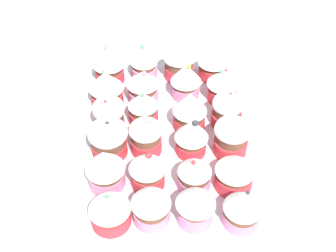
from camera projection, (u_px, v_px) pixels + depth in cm
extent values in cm
cube|color=#B2A899|center=(168.00, 148.00, 82.24)|extent=(180.00, 180.00, 3.00)
cube|color=silver|center=(168.00, 140.00, 80.74)|extent=(45.38, 31.49, 1.20)
cylinder|color=pink|center=(241.00, 217.00, 67.22)|extent=(5.58, 5.58, 2.23)
cylinder|color=brown|center=(242.00, 210.00, 65.96)|extent=(5.33, 5.33, 1.30)
cone|color=white|center=(244.00, 200.00, 64.10)|extent=(5.85, 5.85, 3.91)
sphere|color=#333338|center=(248.00, 193.00, 62.74)|extent=(0.64, 0.64, 0.64)
cylinder|color=#D1333D|center=(233.00, 180.00, 71.92)|extent=(6.16, 6.16, 2.55)
cylinder|color=brown|center=(235.00, 173.00, 70.58)|extent=(5.52, 5.52, 1.23)
cone|color=white|center=(236.00, 164.00, 69.08)|extent=(6.34, 6.34, 2.98)
cylinder|color=#D1333D|center=(230.00, 146.00, 77.02)|extent=(5.81, 5.81, 2.77)
cylinder|color=brown|center=(231.00, 137.00, 75.47)|extent=(5.11, 5.11, 1.59)
ellipsoid|color=white|center=(233.00, 130.00, 74.13)|extent=(6.18, 6.18, 3.61)
cylinder|color=#D1333D|center=(226.00, 118.00, 82.07)|extent=(5.53, 5.53, 2.45)
cylinder|color=brown|center=(227.00, 111.00, 80.72)|extent=(4.87, 4.87, 1.35)
ellipsoid|color=white|center=(228.00, 104.00, 79.45)|extent=(5.65, 5.65, 3.70)
sphere|color=red|center=(231.00, 94.00, 78.60)|extent=(0.60, 0.60, 0.60)
cylinder|color=#D1333D|center=(222.00, 93.00, 86.81)|extent=(5.63, 5.63, 2.67)
cylinder|color=brown|center=(223.00, 86.00, 85.45)|extent=(5.05, 5.05, 1.17)
cone|color=white|center=(224.00, 77.00, 83.90)|extent=(6.26, 6.26, 3.17)
sphere|color=#4CB266|center=(221.00, 71.00, 82.78)|extent=(0.70, 0.70, 0.70)
cylinder|color=#D1333D|center=(213.00, 71.00, 91.84)|extent=(5.82, 5.82, 2.51)
cylinder|color=brown|center=(213.00, 64.00, 90.54)|extent=(5.34, 5.34, 1.17)
cone|color=white|center=(214.00, 54.00, 88.73)|extent=(6.51, 6.51, 3.91)
cylinder|color=pink|center=(195.00, 214.00, 67.20)|extent=(5.35, 5.35, 2.78)
cylinder|color=brown|center=(195.00, 206.00, 65.70)|extent=(4.77, 4.77, 1.45)
cone|color=white|center=(196.00, 196.00, 63.86)|extent=(5.98, 5.98, 3.71)
cylinder|color=pink|center=(194.00, 181.00, 71.84)|extent=(5.37, 5.37, 2.41)
cylinder|color=brown|center=(194.00, 174.00, 70.50)|extent=(5.13, 5.13, 1.36)
cone|color=white|center=(195.00, 166.00, 68.99)|extent=(5.44, 5.44, 2.89)
sphere|color=red|center=(194.00, 162.00, 67.69)|extent=(0.71, 0.71, 0.71)
cylinder|color=#D1333D|center=(191.00, 147.00, 77.16)|extent=(5.25, 5.25, 2.39)
cylinder|color=brown|center=(191.00, 140.00, 75.86)|extent=(4.82, 4.82, 1.28)
cone|color=white|center=(192.00, 129.00, 74.03)|extent=(5.80, 5.80, 3.86)
sphere|color=#333338|center=(195.00, 123.00, 72.52)|extent=(1.07, 1.07, 1.07)
cylinder|color=#D1333D|center=(189.00, 122.00, 81.47)|extent=(5.78, 5.78, 2.43)
cylinder|color=brown|center=(190.00, 114.00, 80.04)|extent=(5.38, 5.38, 1.59)
cone|color=white|center=(190.00, 102.00, 78.07)|extent=(6.20, 6.20, 3.97)
cylinder|color=pink|center=(185.00, 91.00, 87.43)|extent=(5.37, 5.37, 2.63)
cylinder|color=brown|center=(186.00, 83.00, 86.09)|extent=(4.84, 4.84, 1.11)
cone|color=white|center=(186.00, 73.00, 84.28)|extent=(5.99, 5.99, 3.97)
sphere|color=#EAD64C|center=(189.00, 67.00, 82.71)|extent=(0.97, 0.97, 0.97)
cylinder|color=#D1333D|center=(179.00, 71.00, 91.58)|extent=(5.95, 5.95, 2.78)
cylinder|color=brown|center=(179.00, 63.00, 90.06)|extent=(5.50, 5.50, 1.50)
ellipsoid|color=white|center=(179.00, 56.00, 88.86)|extent=(6.66, 6.66, 3.12)
cylinder|color=pink|center=(151.00, 214.00, 67.46)|extent=(5.68, 5.68, 2.48)
cylinder|color=brown|center=(151.00, 206.00, 66.02)|extent=(5.41, 5.41, 1.56)
cone|color=white|center=(151.00, 196.00, 64.13)|extent=(6.03, 6.03, 3.77)
cylinder|color=#D1333D|center=(148.00, 179.00, 72.00)|extent=(5.45, 5.45, 2.75)
cylinder|color=brown|center=(148.00, 171.00, 70.54)|extent=(4.92, 4.92, 1.36)
cone|color=white|center=(147.00, 161.00, 68.87)|extent=(5.92, 5.92, 3.34)
sphere|color=red|center=(149.00, 155.00, 67.70)|extent=(1.07, 1.07, 1.07)
cylinder|color=#D1333D|center=(146.00, 145.00, 77.28)|extent=(5.42, 5.42, 2.73)
cylinder|color=brown|center=(146.00, 137.00, 75.83)|extent=(4.93, 4.93, 1.33)
ellipsoid|color=white|center=(146.00, 130.00, 74.69)|extent=(5.70, 5.70, 3.14)
sphere|color=pink|center=(148.00, 124.00, 73.79)|extent=(1.18, 1.18, 1.18)
cylinder|color=#D1333D|center=(144.00, 117.00, 82.14)|extent=(5.41, 5.41, 2.74)
cylinder|color=brown|center=(143.00, 109.00, 80.65)|extent=(4.84, 4.84, 1.45)
cone|color=white|center=(143.00, 100.00, 79.08)|extent=(5.45, 5.45, 2.96)
sphere|color=#4CB266|center=(142.00, 95.00, 77.85)|extent=(0.78, 0.78, 0.78)
cylinder|color=pink|center=(143.00, 95.00, 86.42)|extent=(5.83, 5.83, 2.76)
cylinder|color=brown|center=(143.00, 87.00, 84.94)|extent=(5.38, 5.38, 1.42)
cone|color=white|center=(142.00, 78.00, 83.39)|extent=(6.15, 6.15, 2.93)
sphere|color=pink|center=(144.00, 73.00, 82.23)|extent=(0.96, 0.96, 0.96)
cylinder|color=pink|center=(144.00, 72.00, 91.59)|extent=(5.35, 5.35, 2.72)
cylinder|color=brown|center=(144.00, 64.00, 90.21)|extent=(4.75, 4.75, 1.15)
cone|color=white|center=(143.00, 55.00, 88.54)|extent=(5.51, 5.51, 3.56)
sphere|color=#4CB266|center=(142.00, 47.00, 87.51)|extent=(0.88, 0.88, 0.88)
cylinder|color=#D1333D|center=(111.00, 217.00, 67.16)|extent=(6.11, 6.11, 2.27)
cylinder|color=brown|center=(110.00, 211.00, 65.96)|extent=(5.43, 5.43, 1.10)
cone|color=white|center=(109.00, 203.00, 64.55)|extent=(6.35, 6.35, 2.85)
sphere|color=#4CB266|center=(107.00, 197.00, 63.72)|extent=(0.68, 0.68, 0.68)
cylinder|color=pink|center=(107.00, 178.00, 72.14)|extent=(6.01, 6.01, 2.66)
cylinder|color=brown|center=(106.00, 171.00, 70.79)|extent=(5.73, 5.73, 1.16)
cone|color=white|center=(104.00, 160.00, 68.98)|extent=(6.45, 6.45, 3.93)
cylinder|color=#D1333D|center=(110.00, 148.00, 76.98)|extent=(6.17, 6.17, 2.44)
cylinder|color=brown|center=(109.00, 140.00, 75.65)|extent=(5.88, 5.88, 1.32)
ellipsoid|color=white|center=(108.00, 133.00, 74.34)|extent=(6.84, 6.84, 3.94)
sphere|color=#333338|center=(107.00, 123.00, 73.25)|extent=(0.74, 0.74, 0.74)
cylinder|color=pink|center=(110.00, 124.00, 81.01)|extent=(5.31, 5.31, 2.44)
cylinder|color=brown|center=(109.00, 117.00, 79.67)|extent=(5.10, 5.10, 1.34)
ellipsoid|color=white|center=(108.00, 109.00, 78.25)|extent=(5.75, 5.75, 4.40)
sphere|color=red|center=(105.00, 102.00, 76.41)|extent=(0.64, 0.64, 0.64)
cylinder|color=#D1333D|center=(108.00, 99.00, 85.66)|extent=(6.11, 6.11, 2.71)
cylinder|color=brown|center=(107.00, 91.00, 84.19)|extent=(5.50, 5.50, 1.43)
cone|color=white|center=(105.00, 80.00, 82.39)|extent=(6.49, 6.49, 3.64)
sphere|color=#4CB266|center=(103.00, 72.00, 81.43)|extent=(0.74, 0.74, 0.74)
cylinder|color=#D1333D|center=(110.00, 75.00, 90.93)|extent=(5.78, 5.78, 2.49)
cylinder|color=brown|center=(109.00, 67.00, 89.49)|extent=(5.09, 5.09, 1.57)
cone|color=white|center=(108.00, 56.00, 87.52)|extent=(6.42, 6.42, 3.95)
sphere|color=pink|center=(106.00, 47.00, 86.48)|extent=(1.01, 1.01, 1.01)
cube|color=white|center=(198.00, 38.00, 104.13)|extent=(18.11, 16.05, 0.60)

